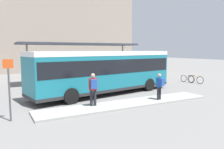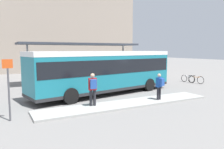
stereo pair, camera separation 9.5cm
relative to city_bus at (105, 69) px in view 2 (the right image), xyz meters
The scene contains 11 objects.
ground_plane 1.82m from the city_bus, 169.76° to the right, with size 120.00×120.00×0.00m, color slate.
curb_island 3.96m from the city_bus, 93.36° to the right, with size 10.91×1.80×0.12m.
city_bus is the anchor object (origin of this frame).
pedestrian_waiting 4.29m from the city_bus, 63.44° to the right, with size 0.44×0.48×1.64m.
pedestrian_companion 4.05m from the city_bus, 126.20° to the right, with size 0.48×0.52×1.81m.
bicycle_orange 10.11m from the city_bus, ahead, with size 0.48×1.74×0.75m.
bicycle_white 10.01m from the city_bus, ahead, with size 0.48×1.65×0.71m.
station_shelter 6.83m from the city_bus, 86.18° to the left, with size 11.64×3.40×3.88m.
potted_planter_near_shelter 3.88m from the city_bus, 76.24° to the left, with size 0.94×0.94×1.46m.
platform_sign 7.45m from the city_bus, 151.70° to the right, with size 0.44×0.08×2.80m.
station_building 26.28m from the city_bus, 88.69° to the left, with size 26.93×15.21×16.42m.
Camera 2 is at (-6.96, -14.19, 3.20)m, focal length 35.00 mm.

